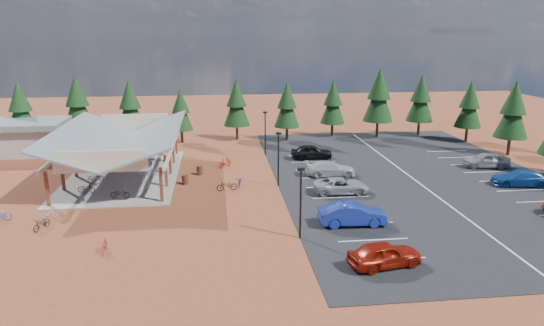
% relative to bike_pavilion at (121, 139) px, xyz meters
% --- Properties ---
extents(ground, '(140.00, 140.00, 0.00)m').
position_rel_bike_pavilion_xyz_m(ground, '(10.00, -7.00, -3.82)').
color(ground, brown).
rests_on(ground, ground).
extents(asphalt_lot, '(27.00, 44.00, 0.04)m').
position_rel_bike_pavilion_xyz_m(asphalt_lot, '(28.50, -4.00, -3.80)').
color(asphalt_lot, black).
rests_on(asphalt_lot, ground).
extents(concrete_pad, '(10.60, 18.60, 0.10)m').
position_rel_bike_pavilion_xyz_m(concrete_pad, '(0.00, 0.00, -3.77)').
color(concrete_pad, gray).
rests_on(concrete_pad, ground).
extents(bike_pavilion, '(11.65, 19.40, 4.97)m').
position_rel_bike_pavilion_xyz_m(bike_pavilion, '(0.00, 0.00, 0.00)').
color(bike_pavilion, '#592219').
rests_on(bike_pavilion, concrete_pad).
extents(outbuilding, '(11.00, 7.00, 3.90)m').
position_rel_bike_pavilion_xyz_m(outbuilding, '(-14.00, 11.00, -1.80)').
color(outbuilding, '#ADA593').
rests_on(outbuilding, ground).
extents(lamp_post_0, '(0.50, 0.25, 5.14)m').
position_rel_bike_pavilion_xyz_m(lamp_post_0, '(15.00, -17.00, -0.85)').
color(lamp_post_0, black).
rests_on(lamp_post_0, ground).
extents(lamp_post_1, '(0.50, 0.25, 5.14)m').
position_rel_bike_pavilion_xyz_m(lamp_post_1, '(15.00, -5.00, -0.85)').
color(lamp_post_1, black).
rests_on(lamp_post_1, ground).
extents(lamp_post_2, '(0.50, 0.25, 5.14)m').
position_rel_bike_pavilion_xyz_m(lamp_post_2, '(15.00, 7.00, -0.85)').
color(lamp_post_2, black).
rests_on(lamp_post_2, ground).
extents(trash_bin_0, '(0.60, 0.60, 0.90)m').
position_rel_bike_pavilion_xyz_m(trash_bin_0, '(6.26, -3.50, -3.37)').
color(trash_bin_0, '#442718').
rests_on(trash_bin_0, ground).
extents(trash_bin_1, '(0.60, 0.60, 0.90)m').
position_rel_bike_pavilion_xyz_m(trash_bin_1, '(7.55, -0.41, -3.37)').
color(trash_bin_1, '#442718').
rests_on(trash_bin_1, ground).
extents(pine_0, '(3.53, 3.53, 8.23)m').
position_rel_bike_pavilion_xyz_m(pine_0, '(-14.49, 14.18, 1.20)').
color(pine_0, '#382314').
rests_on(pine_0, ground).
extents(pine_1, '(3.79, 3.79, 8.82)m').
position_rel_bike_pavilion_xyz_m(pine_1, '(-8.03, 15.40, 1.56)').
color(pine_1, '#382314').
rests_on(pine_1, ground).
extents(pine_2, '(3.56, 3.56, 8.30)m').
position_rel_bike_pavilion_xyz_m(pine_2, '(-1.40, 14.53, 1.24)').
color(pine_2, '#382314').
rests_on(pine_2, ground).
extents(pine_3, '(3.02, 3.02, 7.03)m').
position_rel_bike_pavilion_xyz_m(pine_3, '(4.89, 14.57, 0.46)').
color(pine_3, '#382314').
rests_on(pine_3, ground).
extents(pine_4, '(3.47, 3.47, 8.08)m').
position_rel_bike_pavilion_xyz_m(pine_4, '(12.09, 15.53, 1.11)').
color(pine_4, '#382314').
rests_on(pine_4, ground).
extents(pine_5, '(3.37, 3.37, 7.84)m').
position_rel_bike_pavilion_xyz_m(pine_5, '(18.61, 14.17, 0.96)').
color(pine_5, '#382314').
rests_on(pine_5, ground).
extents(pine_6, '(3.36, 3.36, 7.82)m').
position_rel_bike_pavilion_xyz_m(pine_6, '(25.17, 15.97, 0.95)').
color(pine_6, '#382314').
rests_on(pine_6, ground).
extents(pine_7, '(4.05, 4.05, 9.44)m').
position_rel_bike_pavilion_xyz_m(pine_7, '(31.12, 14.70, 1.94)').
color(pine_7, '#382314').
rests_on(pine_7, ground).
extents(pine_8, '(3.67, 3.67, 8.54)m').
position_rel_bike_pavilion_xyz_m(pine_8, '(37.24, 15.23, 1.39)').
color(pine_8, '#382314').
rests_on(pine_8, ground).
extents(pine_12, '(3.75, 3.75, 8.74)m').
position_rel_bike_pavilion_xyz_m(pine_12, '(43.29, 3.51, 1.51)').
color(pine_12, '#382314').
rests_on(pine_12, ground).
extents(pine_13, '(3.43, 3.43, 7.99)m').
position_rel_bike_pavilion_xyz_m(pine_13, '(42.03, 10.97, 1.06)').
color(pine_13, '#382314').
rests_on(pine_13, ground).
extents(bike_0, '(1.68, 0.89, 0.84)m').
position_rel_bike_pavilion_xyz_m(bike_0, '(-2.36, -5.23, -3.30)').
color(bike_0, black).
rests_on(bike_0, concrete_pad).
extents(bike_1, '(1.73, 0.56, 1.03)m').
position_rel_bike_pavilion_xyz_m(bike_1, '(-2.12, -2.29, -3.21)').
color(bike_1, '#A0A2A9').
rests_on(bike_1, concrete_pad).
extents(bike_2, '(1.55, 0.60, 0.80)m').
position_rel_bike_pavilion_xyz_m(bike_2, '(-1.11, 3.21, -3.32)').
color(bike_2, navy).
rests_on(bike_2, concrete_pad).
extents(bike_3, '(1.77, 0.60, 1.05)m').
position_rel_bike_pavilion_xyz_m(bike_3, '(-3.69, 5.57, -3.20)').
color(bike_3, maroon).
rests_on(bike_3, concrete_pad).
extents(bike_4, '(1.67, 0.69, 0.85)m').
position_rel_bike_pavilion_xyz_m(bike_4, '(0.91, -7.11, -3.30)').
color(bike_4, black).
rests_on(bike_4, concrete_pad).
extents(bike_5, '(1.53, 0.68, 0.89)m').
position_rel_bike_pavilion_xyz_m(bike_5, '(3.05, -0.37, -3.28)').
color(bike_5, '#9B9DA3').
rests_on(bike_5, concrete_pad).
extents(bike_6, '(1.98, 1.24, 0.98)m').
position_rel_bike_pavilion_xyz_m(bike_6, '(1.52, 2.82, -3.23)').
color(bike_6, navy).
rests_on(bike_6, concrete_pad).
extents(bike_7, '(1.72, 0.78, 1.00)m').
position_rel_bike_pavilion_xyz_m(bike_7, '(0.90, 6.82, -3.22)').
color(bike_7, maroon).
rests_on(bike_7, concrete_pad).
extents(bike_8, '(1.17, 1.82, 0.90)m').
position_rel_bike_pavilion_xyz_m(bike_8, '(-3.58, -13.28, -3.37)').
color(bike_8, black).
rests_on(bike_8, ground).
extents(bike_9, '(1.48, 1.47, 0.98)m').
position_rel_bike_pavilion_xyz_m(bike_9, '(-3.74, -11.27, -3.34)').
color(bike_9, '#9EA1A6').
rests_on(bike_9, ground).
extents(bike_11, '(0.56, 1.62, 0.96)m').
position_rel_bike_pavilion_xyz_m(bike_11, '(1.84, -17.75, -3.35)').
color(bike_11, maroon).
rests_on(bike_11, ground).
extents(bike_14, '(0.77, 1.75, 0.89)m').
position_rel_bike_pavilion_xyz_m(bike_14, '(11.40, -4.61, -3.38)').
color(bike_14, navy).
rests_on(bike_14, ground).
extents(bike_15, '(1.63, 1.67, 1.09)m').
position_rel_bike_pavilion_xyz_m(bike_15, '(10.18, 1.99, -3.28)').
color(bike_15, maroon).
rests_on(bike_15, ground).
extents(bike_16, '(1.96, 0.92, 0.99)m').
position_rel_bike_pavilion_xyz_m(bike_16, '(10.18, -5.89, -3.33)').
color(bike_16, black).
rests_on(bike_16, ground).
extents(car_0, '(4.88, 2.69, 1.57)m').
position_rel_bike_pavilion_xyz_m(car_0, '(19.44, -21.80, -3.00)').
color(car_0, maroon).
rests_on(car_0, asphalt_lot).
extents(car_1, '(5.11, 1.93, 1.67)m').
position_rel_bike_pavilion_xyz_m(car_1, '(19.29, -15.13, -2.95)').
color(car_1, navy).
rests_on(car_1, asphalt_lot).
extents(car_2, '(5.04, 2.49, 1.37)m').
position_rel_bike_pavilion_xyz_m(car_2, '(20.32, -7.83, -3.10)').
color(car_2, '#96999E').
rests_on(car_2, asphalt_lot).
extents(car_3, '(5.08, 2.25, 1.45)m').
position_rel_bike_pavilion_xyz_m(car_3, '(20.63, -2.42, -3.06)').
color(car_3, '#BABABA').
rests_on(car_3, asphalt_lot).
extents(car_4, '(4.65, 1.94, 1.58)m').
position_rel_bike_pavilion_xyz_m(car_4, '(20.05, 4.49, -3.00)').
color(car_4, black).
rests_on(car_4, asphalt_lot).
extents(car_7, '(5.36, 2.98, 1.47)m').
position_rel_bike_pavilion_xyz_m(car_7, '(37.51, -7.62, -3.05)').
color(car_7, navy).
rests_on(car_7, asphalt_lot).
extents(car_8, '(4.99, 2.63, 1.62)m').
position_rel_bike_pavilion_xyz_m(car_8, '(37.74, -1.32, -2.98)').
color(car_8, gray).
rests_on(car_8, asphalt_lot).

